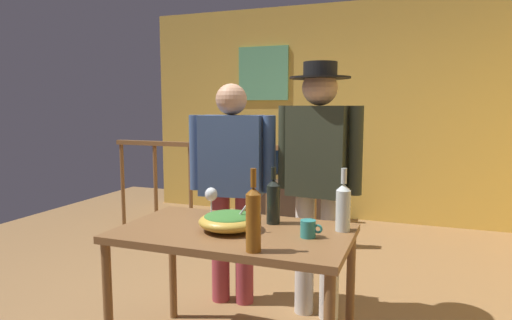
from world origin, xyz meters
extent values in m
plane|color=olive|center=(0.00, 0.00, 0.00)|extent=(7.58, 7.58, 0.00)
cube|color=gold|center=(0.00, 2.92, 1.34)|extent=(5.14, 0.10, 2.68)
cube|color=#5FAD81|center=(-1.01, 2.86, 1.85)|extent=(0.68, 0.03, 0.69)
cylinder|color=brown|center=(-2.32, 1.58, 0.49)|extent=(0.04, 0.04, 0.98)
cylinder|color=brown|center=(-1.87, 1.58, 0.49)|extent=(0.04, 0.04, 0.98)
cylinder|color=brown|center=(-1.42, 1.58, 0.49)|extent=(0.04, 0.04, 0.98)
cylinder|color=brown|center=(-0.96, 1.58, 0.49)|extent=(0.04, 0.04, 0.98)
cylinder|color=brown|center=(-0.51, 1.58, 0.49)|extent=(0.04, 0.04, 0.98)
cylinder|color=brown|center=(-0.06, 1.58, 0.49)|extent=(0.04, 0.04, 0.98)
cube|color=brown|center=(-1.19, 1.58, 1.01)|extent=(2.34, 0.07, 0.05)
cube|color=brown|center=(-0.06, 1.58, 0.54)|extent=(0.10, 0.10, 1.08)
cube|color=#38281E|center=(-0.46, 2.57, 0.24)|extent=(0.90, 0.40, 0.47)
cube|color=black|center=(-0.46, 2.57, 0.48)|extent=(0.20, 0.12, 0.02)
cylinder|color=black|center=(-0.46, 2.57, 0.53)|extent=(0.03, 0.03, 0.08)
cube|color=black|center=(-0.46, 2.54, 0.75)|extent=(0.58, 0.06, 0.35)
cube|color=black|center=(-0.46, 2.51, 0.75)|extent=(0.53, 0.01, 0.32)
cube|color=brown|center=(0.01, -0.52, 0.74)|extent=(1.26, 0.74, 0.04)
cylinder|color=brown|center=(-0.58, -0.85, 0.36)|extent=(0.05, 0.05, 0.72)
cylinder|color=brown|center=(-0.58, -0.20, 0.36)|extent=(0.05, 0.05, 0.72)
cylinder|color=brown|center=(0.60, -0.20, 0.36)|extent=(0.05, 0.05, 0.72)
ellipsoid|color=gold|center=(-0.01, -0.54, 0.81)|extent=(0.33, 0.33, 0.10)
ellipsoid|color=#38702D|center=(-0.01, -0.54, 0.84)|extent=(0.27, 0.27, 0.05)
cylinder|color=silver|center=(0.06, -0.54, 0.85)|extent=(0.12, 0.01, 0.17)
cylinder|color=silver|center=(-0.24, -0.29, 0.76)|extent=(0.07, 0.07, 0.01)
cylinder|color=silver|center=(-0.24, -0.29, 0.81)|extent=(0.01, 0.01, 0.09)
ellipsoid|color=silver|center=(-0.24, -0.29, 0.89)|extent=(0.08, 0.08, 0.08)
cylinder|color=brown|center=(0.24, -0.83, 0.89)|extent=(0.07, 0.07, 0.27)
cone|color=brown|center=(0.24, -0.83, 1.05)|extent=(0.07, 0.07, 0.03)
cylinder|color=brown|center=(0.24, -0.83, 1.11)|extent=(0.03, 0.03, 0.09)
cylinder|color=black|center=(0.17, -0.33, 0.87)|extent=(0.08, 0.08, 0.22)
cone|color=black|center=(0.17, -0.33, 1.00)|extent=(0.08, 0.08, 0.03)
cylinder|color=black|center=(0.17, -0.33, 1.05)|extent=(0.03, 0.03, 0.07)
cylinder|color=silver|center=(0.57, -0.34, 0.87)|extent=(0.08, 0.08, 0.22)
cone|color=silver|center=(0.57, -0.34, 1.00)|extent=(0.08, 0.08, 0.04)
cylinder|color=silver|center=(0.57, -0.34, 1.06)|extent=(0.03, 0.03, 0.08)
cylinder|color=teal|center=(0.42, -0.52, 0.80)|extent=(0.08, 0.08, 0.09)
torus|color=teal|center=(0.47, -0.52, 0.81)|extent=(0.05, 0.01, 0.05)
cylinder|color=#9E3842|center=(-0.21, 0.18, 0.40)|extent=(0.13, 0.13, 0.80)
cylinder|color=#9E3842|center=(-0.39, 0.16, 0.40)|extent=(0.13, 0.13, 0.80)
cube|color=#3D5684|center=(-0.30, 0.17, 1.08)|extent=(0.46, 0.28, 0.57)
cylinder|color=#3D5684|center=(-0.04, 0.21, 1.10)|extent=(0.09, 0.09, 0.54)
cylinder|color=#3D5684|center=(-0.57, 0.13, 1.10)|extent=(0.09, 0.09, 0.54)
sphere|color=tan|center=(-0.30, 0.17, 1.47)|extent=(0.22, 0.22, 0.22)
cylinder|color=beige|center=(0.41, 0.16, 0.42)|extent=(0.13, 0.13, 0.84)
cylinder|color=beige|center=(0.23, 0.18, 0.42)|extent=(0.13, 0.13, 0.84)
cube|color=#2D3323|center=(0.32, 0.17, 1.13)|extent=(0.42, 0.27, 0.59)
cylinder|color=#2D3323|center=(0.56, 0.14, 1.15)|extent=(0.09, 0.09, 0.56)
cylinder|color=#2D3323|center=(0.08, 0.20, 1.15)|extent=(0.09, 0.09, 0.56)
sphere|color=#D8A884|center=(0.32, 0.17, 1.55)|extent=(0.23, 0.23, 0.23)
cylinder|color=black|center=(0.32, 0.17, 1.61)|extent=(0.39, 0.39, 0.01)
cylinder|color=black|center=(0.32, 0.17, 1.66)|extent=(0.22, 0.22, 0.10)
camera|label=1|loc=(0.93, -2.66, 1.43)|focal=30.84mm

